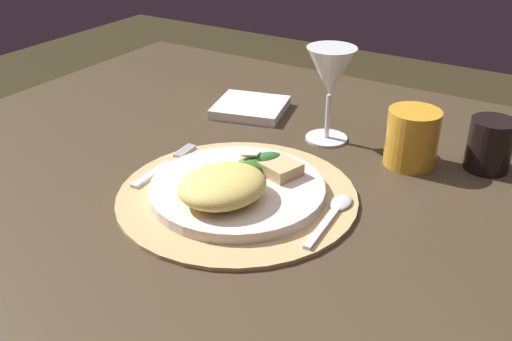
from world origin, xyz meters
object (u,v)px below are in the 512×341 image
Objects in this scene: dinner_plate at (237,189)px; napkin at (250,107)px; dark_tumbler at (490,145)px; dining_table at (262,269)px; fork at (162,167)px; wine_glass at (330,75)px; spoon at (335,211)px; amber_tumbler at (412,138)px.

napkin is (-0.15, 0.28, -0.00)m from dinner_plate.
dining_table is at bearing -138.87° from dark_tumbler.
wine_glass reaches higher than fork.
dark_tumbler is (0.14, 0.24, 0.03)m from spoon.
dining_table is at bearing -130.62° from amber_tumbler.
dark_tumbler is (0.28, 0.27, 0.03)m from dinner_plate.
fork is at bearing -147.03° from dark_tumbler.
napkin is at bearing 92.69° from fork.
dining_table is 15.57× the size of dark_tumbler.
napkin is at bearing 171.28° from amber_tumbler.
napkin is at bearing 168.42° from wine_glass.
spoon reaches higher than dining_table.
dinner_plate reaches higher than spoon.
wine_glass reaches higher than napkin.
dinner_plate is 0.31m from napkin.
wine_glass reaches higher than amber_tumbler.
dark_tumbler reaches higher than dining_table.
wine_glass is at bearing -11.58° from napkin.
napkin is at bearing 118.79° from dinner_plate.
fork is at bearing -165.03° from dining_table.
napkin is 1.58× the size of dark_tumbler.
spoon is (0.14, 0.03, -0.00)m from dinner_plate.
dinner_plate is 0.26m from wine_glass.
amber_tumbler is (0.16, 0.18, 0.19)m from dining_table.
napkin is at bearing 125.82° from dining_table.
wine_glass reaches higher than dining_table.
wine_glass is at bearing 174.71° from amber_tumbler.
napkin reaches higher than dining_table.
dinner_plate is (-0.02, -0.04, 0.16)m from dining_table.
dinner_plate is 1.60× the size of fork.
dinner_plate is at bearing -61.21° from napkin.
spoon is at bearing -99.86° from amber_tumbler.
wine_glass is at bearing -172.62° from dark_tumbler.
dinner_plate is 1.94× the size of napkin.
fork reaches higher than dining_table.
amber_tumbler reaches higher than fork.
fork is at bearing -124.38° from wine_glass.
spoon is 0.38m from napkin.
napkin is at bearing 179.60° from dark_tumbler.
wine_glass is 0.27m from dark_tumbler.
wine_glass is 1.98× the size of dark_tumbler.
dark_tumbler is at bearing -0.40° from napkin.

